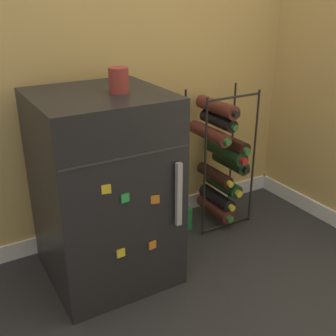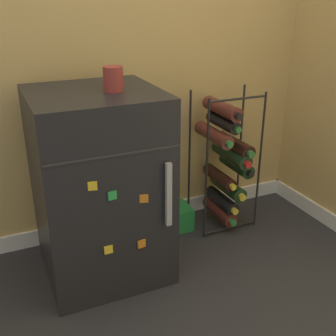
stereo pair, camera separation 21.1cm
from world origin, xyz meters
name	(u,v)px [view 1 (the left image)]	position (x,y,z in m)	size (l,w,h in m)	color
ground_plane	(212,267)	(0.00, 0.00, 0.00)	(14.00, 14.00, 0.00)	#28282B
mini_fridge	(104,189)	(-0.45, 0.23, 0.44)	(0.55, 0.57, 0.88)	black
wine_rack	(220,160)	(0.30, 0.36, 0.39)	(0.35, 0.32, 0.78)	black
soda_box	(165,219)	(-0.02, 0.42, 0.07)	(0.26, 0.16, 0.13)	#1E7F38
fridge_top_cup	(119,80)	(-0.37, 0.19, 0.93)	(0.08, 0.08, 0.10)	maroon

